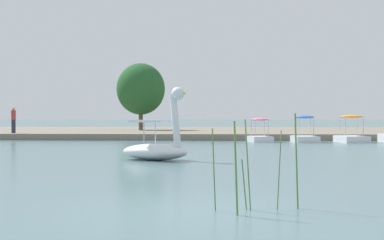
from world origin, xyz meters
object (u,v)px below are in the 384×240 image
object	(u,v)px
pedal_boat_orange	(351,135)
pedal_boat_pink	(260,135)
person_on_path	(13,119)
swan_boat	(157,146)
pedal_boat_blue	(305,135)
tree_broadleaf_left	(141,89)

from	to	relation	value
pedal_boat_orange	pedal_boat_pink	bearing A→B (deg)	175.53
pedal_boat_pink	person_on_path	world-z (taller)	person_on_path
swan_boat	pedal_boat_blue	world-z (taller)	swan_boat
pedal_boat_pink	pedal_boat_blue	xyz separation A→B (m)	(2.65, -0.44, -0.02)
pedal_boat_orange	tree_broadleaf_left	xyz separation A→B (m)	(-14.69, 13.73, 3.44)
swan_boat	pedal_boat_pink	distance (m)	15.69
pedal_boat_pink	pedal_boat_orange	world-z (taller)	pedal_boat_orange
swan_boat	pedal_boat_blue	xyz separation A→B (m)	(7.12, 14.60, -0.10)
swan_boat	person_on_path	xyz separation A→B (m)	(-12.04, 18.23, 0.84)
pedal_boat_blue	swan_boat	bearing A→B (deg)	-115.99
person_on_path	pedal_boat_pink	bearing A→B (deg)	-10.95
person_on_path	tree_broadleaf_left	bearing A→B (deg)	54.49
pedal_boat_orange	person_on_path	xyz separation A→B (m)	(-21.91, 3.62, 0.89)
swan_boat	pedal_boat_orange	bearing A→B (deg)	55.97
swan_boat	pedal_boat_pink	size ratio (longest dim) A/B	1.19
pedal_boat_orange	tree_broadleaf_left	bearing A→B (deg)	136.94
swan_boat	pedal_boat_blue	size ratio (longest dim) A/B	1.14
pedal_boat_pink	pedal_boat_blue	world-z (taller)	pedal_boat_blue
person_on_path	pedal_boat_orange	bearing A→B (deg)	-9.37
tree_broadleaf_left	person_on_path	xyz separation A→B (m)	(-7.22, -10.12, -2.55)
pedal_boat_blue	pedal_boat_orange	world-z (taller)	pedal_boat_orange
pedal_boat_pink	tree_broadleaf_left	distance (m)	16.60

